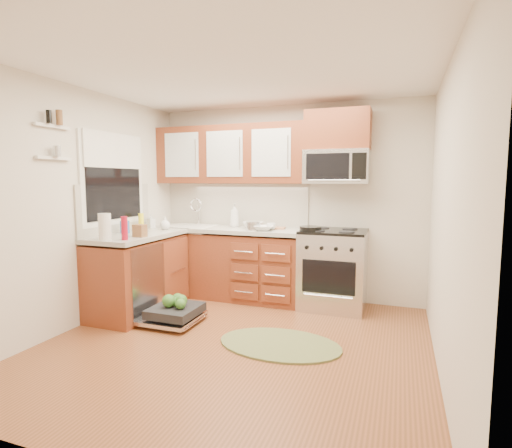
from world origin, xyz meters
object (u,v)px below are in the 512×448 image
at_px(range, 333,269).
at_px(sink, 191,235).
at_px(dishwasher, 172,314).
at_px(bowl_b, 253,225).
at_px(upper_cabinets, 230,155).
at_px(paper_towel_roll, 105,227).
at_px(stock_pot, 253,226).
at_px(cup, 271,226).
at_px(skillet, 310,228).
at_px(microwave, 337,167).
at_px(rug, 280,344).
at_px(cutting_board, 274,228).
at_px(bowl_a, 263,228).

height_order(range, sink, range).
relative_size(dishwasher, bowl_b, 2.64).
height_order(upper_cabinets, bowl_b, upper_cabinets).
bearing_deg(sink, paper_towel_roll, -97.44).
bearing_deg(sink, stock_pot, -9.80).
relative_size(bowl_b, cup, 2.42).
bearing_deg(cup, skillet, -10.93).
height_order(microwave, rug, microwave).
distance_m(cutting_board, paper_towel_roll, 2.05).
height_order(skillet, cup, cup).
xyz_separation_m(upper_cabinets, skillet, (1.15, -0.29, -0.90)).
bearing_deg(cup, upper_cabinets, 163.58).
xyz_separation_m(sink, paper_towel_roll, (-0.19, -1.44, 0.26)).
height_order(microwave, bowl_a, microwave).
height_order(paper_towel_roll, bowl_a, paper_towel_roll).
relative_size(stock_pot, paper_towel_roll, 0.65).
bearing_deg(cup, bowl_b, 164.02).
relative_size(sink, cutting_board, 2.28).
xyz_separation_m(upper_cabinets, sink, (-0.52, -0.16, -1.07)).
bearing_deg(cutting_board, cup, -89.98).
height_order(sink, bowl_b, bowl_b).
distance_m(sink, rug, 2.24).
xyz_separation_m(rug, skillet, (0.03, 1.16, 0.96)).
relative_size(skillet, bowl_b, 0.96).
bearing_deg(dishwasher, skillet, 37.53).
distance_m(range, bowl_a, 0.98).
relative_size(skillet, paper_towel_roll, 0.92).
distance_m(dishwasher, bowl_a, 1.47).
relative_size(rug, bowl_b, 4.38).
xyz_separation_m(rug, stock_pot, (-0.68, 1.12, 0.97)).
distance_m(upper_cabinets, bowl_b, 0.99).
bearing_deg(skillet, stock_pot, -177.16).
bearing_deg(rug, upper_cabinets, 127.92).
height_order(rug, bowl_a, bowl_a).
xyz_separation_m(range, microwave, (0.00, 0.12, 1.23)).
bearing_deg(skillet, bowl_a, -178.45).
height_order(dishwasher, stock_pot, stock_pot).
distance_m(upper_cabinets, microwave, 1.42).
xyz_separation_m(rug, bowl_b, (-0.76, 1.33, 0.96)).
bearing_deg(dishwasher, cutting_board, 57.59).
bearing_deg(bowl_a, bowl_b, 135.96).
height_order(upper_cabinets, bowl_a, upper_cabinets).
distance_m(rug, skillet, 1.51).
xyz_separation_m(microwave, dishwasher, (-1.54, -1.25, -1.60)).
relative_size(upper_cabinets, cup, 18.67).
bearing_deg(skillet, dishwasher, -142.47).
height_order(range, bowl_a, bowl_a).
bearing_deg(range, sink, -179.70).
distance_m(range, bowl_b, 1.15).
relative_size(upper_cabinets, skillet, 8.01).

